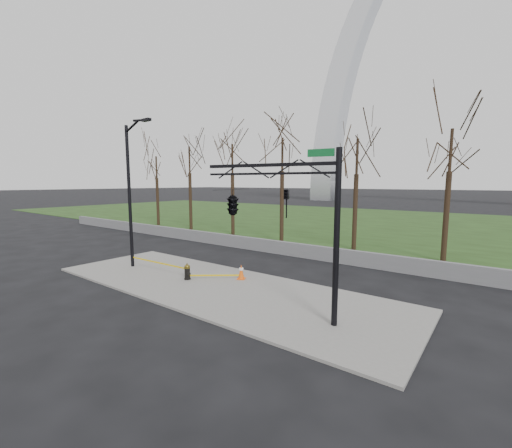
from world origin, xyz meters
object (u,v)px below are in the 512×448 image
Objects in this scene: traffic_cone at (241,272)px; street_light at (131,186)px; traffic_signal_mast at (250,203)px; fire_hydrant at (187,272)px.

street_light reaches higher than traffic_cone.
street_light is 1.37× the size of traffic_signal_mast.
street_light is 9.21m from traffic_signal_mast.
traffic_signal_mast is (9.15, -0.96, -0.55)m from street_light.
street_light is (-4.31, -0.14, 4.22)m from fire_hydrant.
traffic_cone is 0.09× the size of street_light.
street_light is (-6.41, -1.80, 4.23)m from traffic_cone.
street_light is at bearing -154.93° from fire_hydrant.
traffic_cone is (2.10, 1.66, -0.01)m from fire_hydrant.
traffic_signal_mast is at bearing -45.28° from traffic_cone.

